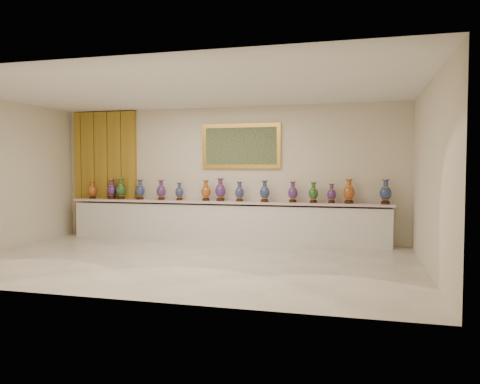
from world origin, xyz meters
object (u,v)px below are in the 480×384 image
object	(u,v)px
counter	(223,222)
vase_0	(92,191)
vase_1	(112,190)
vase_2	(121,190)

from	to	relation	value
counter	vase_0	distance (m)	3.34
vase_0	vase_1	world-z (taller)	vase_1
vase_1	vase_2	size ratio (longest dim) A/B	0.95
vase_0	vase_1	size ratio (longest dim) A/B	0.91
vase_0	counter	bearing A→B (deg)	0.29
vase_2	vase_0	bearing A→B (deg)	-179.47
vase_0	vase_2	bearing A→B (deg)	0.53
counter	vase_0	bearing A→B (deg)	-179.71
counter	vase_0	world-z (taller)	vase_0
vase_0	vase_2	size ratio (longest dim) A/B	0.86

